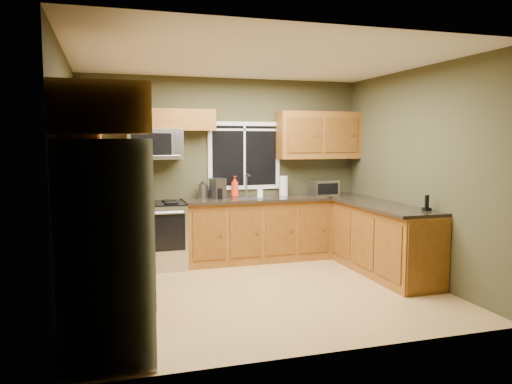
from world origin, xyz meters
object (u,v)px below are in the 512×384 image
refrigerator (105,249)px  microwave (155,144)px  kettle (203,190)px  cordless_phone (427,206)px  coffee_maker (218,189)px  range (158,235)px  paper_towel_roll (284,186)px  soap_bottle_a (235,186)px  soap_bottle_b (260,191)px  toaster_oven (324,188)px

refrigerator → microwave: 3.10m
kettle → cordless_phone: size_ratio=1.36×
microwave → coffee_maker: (0.89, -0.03, -0.65)m
range → coffee_maker: bearing=6.6°
range → microwave: (-0.00, 0.14, 1.26)m
range → kettle: kettle is taller
paper_towel_roll → soap_bottle_a: (-0.76, 0.05, 0.01)m
range → microwave: size_ratio=1.23×
coffee_maker → paper_towel_roll: (1.04, 0.06, 0.01)m
refrigerator → cordless_phone: refrigerator is taller
refrigerator → microwave: size_ratio=2.37×
coffee_maker → paper_towel_roll: 1.04m
microwave → paper_towel_roll: bearing=0.8°
cordless_phone → soap_bottle_b: bearing=127.5°
kettle → refrigerator: bearing=-115.0°
coffee_maker → kettle: (-0.20, 0.08, -0.02)m
range → kettle: bearing=14.8°
range → cordless_phone: (3.03, -1.86, 0.53)m
soap_bottle_a → range: bearing=-169.9°
kettle → toaster_oven: bearing=-7.7°
paper_towel_roll → microwave: bearing=-179.2°
range → coffee_maker: coffee_maker is taller
toaster_oven → coffee_maker: bearing=174.1°
refrigerator → cordless_phone: size_ratio=9.55×
range → microwave: 1.27m
soap_bottle_a → kettle: bearing=-176.6°
kettle → paper_towel_roll: paper_towel_roll is taller
soap_bottle_b → refrigerator: bearing=-127.7°
kettle → soap_bottle_a: size_ratio=0.82×
toaster_oven → coffee_maker: coffee_maker is taller
range → paper_towel_roll: bearing=4.8°
kettle → paper_towel_roll: 1.24m
kettle → soap_bottle_b: (0.84, -0.08, -0.03)m
refrigerator → coffee_maker: bearing=61.2°
range → toaster_oven: (2.49, -0.06, 0.59)m
toaster_oven → microwave: bearing=175.4°
paper_towel_roll → cordless_phone: size_ratio=1.76×
paper_towel_roll → cordless_phone: bearing=-61.4°
coffee_maker → cordless_phone: (2.14, -1.96, -0.08)m
kettle → range: bearing=-165.2°
refrigerator → kettle: (1.37, 2.95, 0.16)m
coffee_maker → refrigerator: bearing=-118.8°
paper_towel_roll → range: bearing=-175.2°
coffee_maker → soap_bottle_b: size_ratio=1.74×
toaster_oven → kettle: bearing=172.3°
soap_bottle_b → cordless_phone: size_ratio=0.89×
microwave → cordless_phone: microwave is taller
soap_bottle_b → toaster_oven: bearing=-9.6°
microwave → toaster_oven: size_ratio=1.84×
range → coffee_maker: 1.08m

